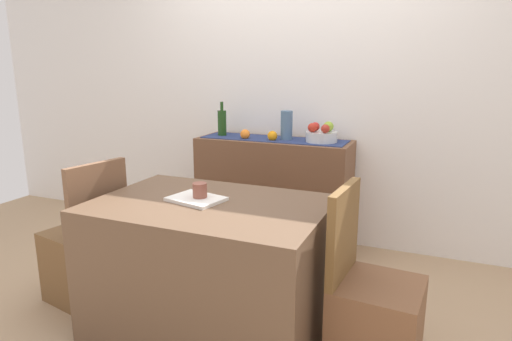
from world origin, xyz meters
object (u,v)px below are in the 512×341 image
(coffee_cup, at_px, (200,192))
(wine_bottle, at_px, (222,123))
(dining_table, at_px, (210,267))
(sideboard_console, at_px, (273,192))
(chair_near_window, at_px, (87,259))
(open_book, at_px, (196,199))
(ceramic_vase, at_px, (287,126))
(chair_by_corner, at_px, (373,318))
(fruit_bowl, at_px, (321,137))

(coffee_cup, bearing_deg, wine_bottle, 111.99)
(wine_bottle, xyz_separation_m, dining_table, (0.57, -1.29, -0.62))
(sideboard_console, xyz_separation_m, coffee_cup, (0.06, -1.28, 0.35))
(wine_bottle, relative_size, coffee_cup, 2.91)
(sideboard_console, distance_m, coffee_cup, 1.32)
(chair_near_window, bearing_deg, open_book, 0.46)
(ceramic_vase, relative_size, chair_near_window, 0.25)
(sideboard_console, bearing_deg, dining_table, -84.81)
(ceramic_vase, xyz_separation_m, chair_by_corner, (0.89, -1.29, -0.73))
(ceramic_vase, distance_m, coffee_cup, 1.29)
(fruit_bowl, xyz_separation_m, chair_by_corner, (0.61, -1.29, -0.66))
(dining_table, distance_m, open_book, 0.39)
(chair_by_corner, bearing_deg, sideboard_console, 127.69)
(fruit_bowl, relative_size, chair_near_window, 0.27)
(coffee_cup, distance_m, chair_by_corner, 1.07)
(chair_by_corner, bearing_deg, fruit_bowl, 115.30)
(dining_table, xyz_separation_m, coffee_cup, (-0.06, 0.01, 0.42))
(chair_by_corner, bearing_deg, coffee_cup, 179.25)
(open_book, bearing_deg, coffee_cup, 42.82)
(chair_by_corner, bearing_deg, wine_bottle, 138.43)
(chair_near_window, xyz_separation_m, chair_by_corner, (1.76, 0.00, 0.00))
(ceramic_vase, relative_size, open_book, 0.82)
(wine_bottle, bearing_deg, coffee_cup, -68.01)
(coffee_cup, height_order, chair_near_window, chair_near_window)
(wine_bottle, bearing_deg, open_book, -68.85)
(dining_table, relative_size, chair_by_corner, 1.37)
(wine_bottle, height_order, coffee_cup, wine_bottle)
(dining_table, bearing_deg, ceramic_vase, 90.51)
(wine_bottle, xyz_separation_m, chair_near_window, (-0.30, -1.29, -0.72))
(wine_bottle, xyz_separation_m, open_book, (0.50, -1.29, -0.24))
(open_book, relative_size, chair_near_window, 0.31)
(dining_table, bearing_deg, chair_near_window, -179.79)
(wine_bottle, bearing_deg, chair_near_window, -103.24)
(fruit_bowl, bearing_deg, sideboard_console, 180.00)
(sideboard_console, xyz_separation_m, open_book, (0.04, -1.29, 0.31))
(sideboard_console, height_order, open_book, sideboard_console)
(fruit_bowl, distance_m, chair_near_window, 1.85)
(fruit_bowl, bearing_deg, ceramic_vase, 180.00)
(wine_bottle, height_order, ceramic_vase, wine_bottle)
(chair_near_window, bearing_deg, fruit_bowl, 48.40)
(wine_bottle, relative_size, chair_by_corner, 0.31)
(sideboard_console, bearing_deg, ceramic_vase, 0.00)
(wine_bottle, relative_size, ceramic_vase, 1.23)
(coffee_cup, bearing_deg, chair_near_window, -178.82)
(fruit_bowl, bearing_deg, chair_by_corner, -64.70)
(dining_table, relative_size, open_book, 4.39)
(fruit_bowl, distance_m, coffee_cup, 1.32)
(chair_near_window, bearing_deg, dining_table, 0.21)
(ceramic_vase, relative_size, coffee_cup, 2.37)
(chair_near_window, bearing_deg, wine_bottle, 76.76)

